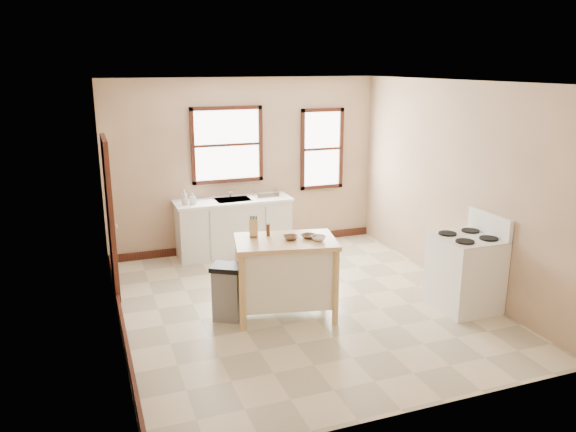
# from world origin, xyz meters

# --- Properties ---
(floor) EXTENTS (5.00, 5.00, 0.00)m
(floor) POSITION_xyz_m (0.00, 0.00, 0.00)
(floor) COLOR #B0A88C
(floor) RESTS_ON ground
(ceiling) EXTENTS (5.00, 5.00, 0.00)m
(ceiling) POSITION_xyz_m (0.00, 0.00, 2.80)
(ceiling) COLOR white
(ceiling) RESTS_ON ground
(wall_back) EXTENTS (4.50, 0.04, 2.80)m
(wall_back) POSITION_xyz_m (0.00, 2.50, 1.40)
(wall_back) COLOR tan
(wall_back) RESTS_ON ground
(wall_left) EXTENTS (0.04, 5.00, 2.80)m
(wall_left) POSITION_xyz_m (-2.25, 0.00, 1.40)
(wall_left) COLOR tan
(wall_left) RESTS_ON ground
(wall_right) EXTENTS (0.04, 5.00, 2.80)m
(wall_right) POSITION_xyz_m (2.25, 0.00, 1.40)
(wall_right) COLOR tan
(wall_right) RESTS_ON ground
(window_main) EXTENTS (1.17, 0.06, 1.22)m
(window_main) POSITION_xyz_m (-0.30, 2.48, 1.75)
(window_main) COLOR black
(window_main) RESTS_ON wall_back
(window_side) EXTENTS (0.77, 0.06, 1.37)m
(window_side) POSITION_xyz_m (1.35, 2.48, 1.60)
(window_side) COLOR black
(window_side) RESTS_ON wall_back
(door_left) EXTENTS (0.06, 0.90, 2.10)m
(door_left) POSITION_xyz_m (-2.21, 1.30, 1.05)
(door_left) COLOR black
(door_left) RESTS_ON ground
(baseboard_back) EXTENTS (4.50, 0.04, 0.12)m
(baseboard_back) POSITION_xyz_m (0.00, 2.47, 0.06)
(baseboard_back) COLOR black
(baseboard_back) RESTS_ON ground
(baseboard_left) EXTENTS (0.04, 5.00, 0.12)m
(baseboard_left) POSITION_xyz_m (-2.22, 0.00, 0.06)
(baseboard_left) COLOR black
(baseboard_left) RESTS_ON ground
(sink_counter) EXTENTS (1.86, 0.62, 0.92)m
(sink_counter) POSITION_xyz_m (-0.30, 2.20, 0.46)
(sink_counter) COLOR silver
(sink_counter) RESTS_ON ground
(faucet) EXTENTS (0.03, 0.03, 0.22)m
(faucet) POSITION_xyz_m (-0.30, 2.38, 1.03)
(faucet) COLOR silver
(faucet) RESTS_ON sink_counter
(soap_bottle_a) EXTENTS (0.11, 0.11, 0.23)m
(soap_bottle_a) POSITION_xyz_m (-1.08, 2.12, 1.03)
(soap_bottle_a) COLOR #B2B2B2
(soap_bottle_a) RESTS_ON sink_counter
(soap_bottle_b) EXTENTS (0.09, 0.09, 0.18)m
(soap_bottle_b) POSITION_xyz_m (-0.96, 2.10, 1.01)
(soap_bottle_b) COLOR #B2B2B2
(soap_bottle_b) RESTS_ON sink_counter
(dish_rack) EXTENTS (0.41, 0.32, 0.10)m
(dish_rack) POSITION_xyz_m (0.25, 2.21, 0.97)
(dish_rack) COLOR silver
(dish_rack) RESTS_ON sink_counter
(kitchen_island) EXTENTS (1.33, 0.99, 0.98)m
(kitchen_island) POSITION_xyz_m (-0.30, -0.24, 0.49)
(kitchen_island) COLOR tan
(kitchen_island) RESTS_ON ground
(knife_block) EXTENTS (0.12, 0.12, 0.20)m
(knife_block) POSITION_xyz_m (-0.62, 0.01, 1.08)
(knife_block) COLOR tan
(knife_block) RESTS_ON kitchen_island
(pepper_grinder) EXTENTS (0.05, 0.05, 0.15)m
(pepper_grinder) POSITION_xyz_m (-0.45, -0.03, 1.05)
(pepper_grinder) COLOR #472413
(pepper_grinder) RESTS_ON kitchen_island
(bowl_a) EXTENTS (0.19, 0.19, 0.04)m
(bowl_a) POSITION_xyz_m (-0.24, -0.25, 1.00)
(bowl_a) COLOR brown
(bowl_a) RESTS_ON kitchen_island
(bowl_b) EXTENTS (0.24, 0.24, 0.04)m
(bowl_b) POSITION_xyz_m (-0.02, -0.27, 1.00)
(bowl_b) COLOR brown
(bowl_b) RESTS_ON kitchen_island
(bowl_c) EXTENTS (0.20, 0.20, 0.05)m
(bowl_c) POSITION_xyz_m (0.05, -0.40, 1.01)
(bowl_c) COLOR silver
(bowl_c) RESTS_ON kitchen_island
(trash_bin) EXTENTS (0.46, 0.44, 0.69)m
(trash_bin) POSITION_xyz_m (-0.99, -0.09, 0.35)
(trash_bin) COLOR slate
(trash_bin) RESTS_ON ground
(gas_stove) EXTENTS (0.75, 0.77, 1.21)m
(gas_stove) POSITION_xyz_m (1.89, -0.79, 0.60)
(gas_stove) COLOR white
(gas_stove) RESTS_ON ground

